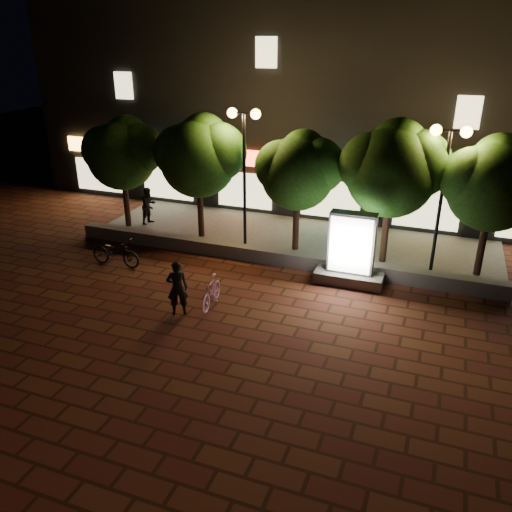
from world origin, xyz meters
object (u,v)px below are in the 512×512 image
at_px(tree_left, 200,154).
at_px(ad_kiosk, 351,255).
at_px(tree_far_right, 496,181).
at_px(scooter_pink, 211,292).
at_px(street_lamp_right, 447,162).
at_px(rider, 177,288).
at_px(tree_right, 394,166).
at_px(scooter_parked, 116,252).
at_px(tree_mid, 300,168).
at_px(tree_far_left, 123,151).
at_px(pedestrian, 149,206).
at_px(street_lamp_left, 244,143).

distance_m(tree_left, ad_kiosk, 7.16).
bearing_deg(tree_far_right, scooter_pink, -146.14).
bearing_deg(scooter_pink, street_lamp_right, 32.95).
bearing_deg(rider, street_lamp_right, -169.67).
relative_size(tree_right, scooter_parked, 2.64).
xyz_separation_m(tree_far_right, ad_kiosk, (-4.08, -2.02, -2.39)).
height_order(tree_left, scooter_pink, tree_left).
bearing_deg(scooter_pink, tree_left, 112.85).
height_order(tree_mid, tree_right, tree_right).
xyz_separation_m(tree_far_right, scooter_parked, (-12.19, -3.65, -2.86)).
bearing_deg(ad_kiosk, tree_far_left, 168.48).
distance_m(tree_far_left, ad_kiosk, 10.38).
xyz_separation_m(ad_kiosk, scooter_parked, (-8.10, -1.63, -0.48)).
bearing_deg(tree_right, scooter_parked, -157.89).
xyz_separation_m(tree_left, tree_right, (7.30, 0.00, 0.12)).
xyz_separation_m(tree_right, scooter_parked, (-8.99, -3.65, -3.06)).
height_order(tree_right, tree_far_right, tree_right).
bearing_deg(tree_right, tree_left, -180.00).
distance_m(ad_kiosk, scooter_pink, 4.82).
distance_m(rider, scooter_parked, 4.45).
distance_m(street_lamp_right, rider, 9.41).
distance_m(tree_right, ad_kiosk, 3.40).
distance_m(tree_far_right, pedestrian, 13.57).
bearing_deg(street_lamp_right, tree_far_left, 178.79).
xyz_separation_m(tree_right, street_lamp_left, (-5.36, -0.26, 0.46)).
relative_size(street_lamp_left, scooter_pink, 3.28).
xyz_separation_m(tree_left, street_lamp_right, (8.95, -0.26, 0.45)).
bearing_deg(pedestrian, tree_far_left, 136.48).
distance_m(tree_far_right, scooter_pink, 9.71).
xyz_separation_m(tree_right, pedestrian, (-10.13, 0.52, -2.68)).
relative_size(street_lamp_right, pedestrian, 3.11).
distance_m(tree_left, rider, 6.83).
xyz_separation_m(tree_mid, rider, (-1.90, -5.96, -2.36)).
distance_m(tree_left, tree_mid, 4.00).
height_order(tree_left, tree_far_right, tree_left).
relative_size(tree_far_left, pedestrian, 2.89).
bearing_deg(ad_kiosk, tree_left, 162.52).
xyz_separation_m(tree_left, rider, (2.10, -5.96, -2.59)).
distance_m(street_lamp_left, ad_kiosk, 5.69).
bearing_deg(rider, tree_far_left, -76.22).
bearing_deg(tree_mid, scooter_pink, -103.01).
height_order(street_lamp_left, ad_kiosk, street_lamp_left).
xyz_separation_m(tree_mid, tree_far_right, (6.50, 0.00, 0.15)).
bearing_deg(tree_mid, pedestrian, 175.64).
distance_m(tree_left, tree_right, 7.30).
height_order(tree_right, scooter_parked, tree_right).
xyz_separation_m(scooter_pink, pedestrian, (-5.63, 5.68, 0.41)).
bearing_deg(tree_left, tree_mid, -0.00).
bearing_deg(tree_left, scooter_parked, -114.81).
bearing_deg(tree_far_left, pedestrian, 37.73).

